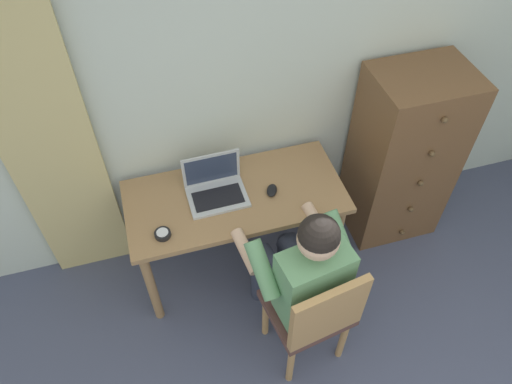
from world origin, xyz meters
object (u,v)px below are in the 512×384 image
desk (235,206)px  dresser (402,157)px  chair (314,313)px  computer_mouse (272,190)px  person_seated (300,267)px  desk_clock (163,234)px  laptop (215,187)px

desk → dresser: bearing=4.1°
desk → chair: chair is taller
computer_mouse → person_seated: bearing=-65.8°
dresser → desk_clock: dresser is taller
desk → chair: size_ratio=1.43×
chair → desk: bearing=107.3°
chair → person_seated: person_seated is taller
desk → person_seated: size_ratio=1.06×
dresser → person_seated: 1.14m
dresser → desk_clock: (-1.60, -0.26, 0.10)m
computer_mouse → chair: bearing=-63.5°
chair → desk_clock: 0.92m
person_seated → laptop: 0.69m
laptop → desk: bearing=-22.9°
chair → desk_clock: size_ratio=9.98×
computer_mouse → desk_clock: computer_mouse is taller
desk_clock → chair: bearing=-39.7°
chair → person_seated: bearing=97.9°
laptop → computer_mouse: (0.32, -0.08, -0.04)m
desk → computer_mouse: computer_mouse is taller
dresser → computer_mouse: bearing=-172.6°
dresser → chair: bearing=-138.1°
person_seated → computer_mouse: bearing=89.2°
dresser → laptop: size_ratio=3.71×
dresser → computer_mouse: (-0.94, -0.12, 0.10)m
desk → person_seated: bearing=-69.8°
computer_mouse → desk_clock: 0.68m
computer_mouse → desk_clock: (-0.67, -0.14, -0.00)m
chair → computer_mouse: size_ratio=8.98×
desk_clock → person_seated: bearing=-30.4°
desk → laptop: 0.19m
desk → laptop: (-0.10, 0.04, 0.16)m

